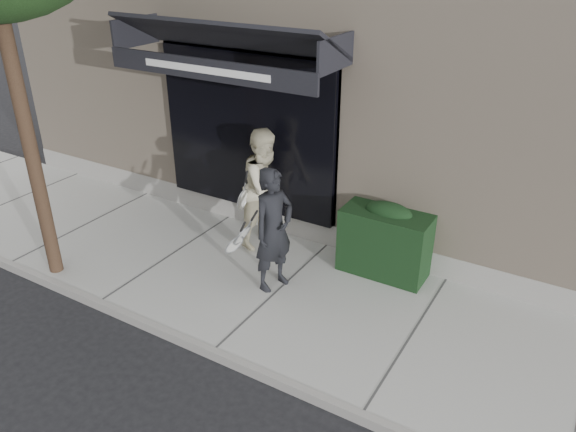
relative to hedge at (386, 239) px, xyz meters
The scene contains 7 objects.
ground 1.79m from the hedge, 131.35° to the right, with size 80.00×80.00×0.00m, color black.
sidewalk 1.77m from the hedge, 131.35° to the right, with size 20.00×3.00×0.12m, color #A4A59F.
curb 3.07m from the hedge, 111.45° to the right, with size 20.00×0.10×0.14m, color gray.
building_facade 4.39m from the hedge, 106.65° to the left, with size 14.30×8.04×5.64m.
hedge is the anchor object (origin of this frame).
pedestrian_front 1.75m from the hedge, 135.71° to the right, with size 0.85×0.91×1.83m.
pedestrian_back 2.07m from the hedge, behind, with size 0.86×1.05×1.96m.
Camera 1 is at (3.58, -5.74, 4.73)m, focal length 35.00 mm.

